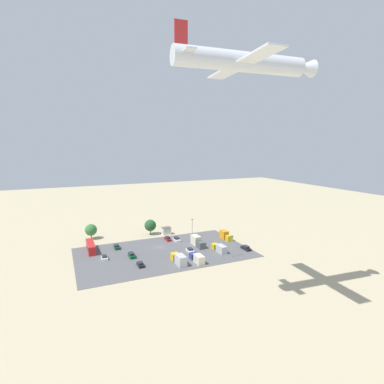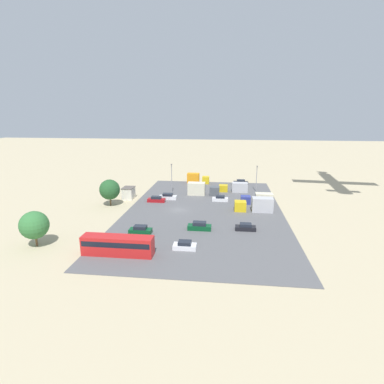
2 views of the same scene
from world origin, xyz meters
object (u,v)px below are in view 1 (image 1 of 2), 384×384
at_px(parked_car_1, 168,239).
at_px(parked_truck_4, 179,259).
at_px(parked_car_5, 190,250).
at_px(parked_truck_2, 197,242).
at_px(parked_car_7, 140,264).
at_px(airplane, 248,62).
at_px(parked_car_4, 246,248).
at_px(parked_car_6, 132,255).
at_px(shed_building, 166,231).
at_px(parked_truck_1, 197,258).
at_px(parked_car_2, 104,258).
at_px(parked_truck_3, 220,248).
at_px(parked_car_0, 117,247).
at_px(parked_car_3, 176,239).
at_px(parked_truck_0, 225,235).
at_px(bus, 91,246).

height_order(parked_car_1, parked_truck_4, parked_truck_4).
bearing_deg(parked_car_5, parked_truck_2, 44.60).
bearing_deg(parked_car_7, parked_car_1, 52.17).
bearing_deg(airplane, parked_car_7, -151.62).
bearing_deg(parked_truck_2, parked_car_7, 23.19).
xyz_separation_m(parked_car_4, parked_car_6, (41.20, -9.96, 0.06)).
height_order(parked_car_1, airplane, airplane).
bearing_deg(parked_car_7, shed_building, 57.32).
height_order(parked_car_1, parked_truck_1, parked_truck_1).
bearing_deg(parked_truck_2, parked_car_2, 0.12).
bearing_deg(parked_truck_3, parked_car_0, 150.81).
distance_m(parked_car_3, parked_truck_2, 10.34).
height_order(parked_car_6, parked_truck_4, parked_truck_4).
bearing_deg(parked_car_6, parked_car_3, 26.63).
distance_m(parked_car_5, parked_car_6, 21.24).
distance_m(parked_car_1, parked_truck_2, 14.08).
bearing_deg(parked_car_7, parked_car_5, 15.36).
xyz_separation_m(parked_car_7, parked_truck_4, (-12.32, 3.13, 0.96)).
height_order(parked_truck_2, airplane, airplane).
distance_m(parked_car_4, parked_car_5, 21.23).
bearing_deg(parked_car_0, parked_truck_1, -47.92).
relative_size(shed_building, parked_truck_0, 0.53).
distance_m(bus, parked_car_4, 58.13).
height_order(parked_car_4, parked_truck_2, parked_truck_2).
height_order(parked_car_7, parked_truck_4, parked_truck_4).
distance_m(parked_car_2, parked_truck_4, 26.27).
relative_size(parked_car_4, parked_truck_3, 0.56).
xyz_separation_m(parked_car_3, parked_truck_4, (7.91, 22.87, 0.89)).
bearing_deg(parked_car_5, parked_car_4, -17.25).
bearing_deg(parked_car_1, parked_car_3, -40.37).
distance_m(parked_truck_3, parked_truck_4, 18.47).
bearing_deg(parked_car_6, parked_truck_0, 6.42).
relative_size(parked_car_4, airplane, 0.14).
relative_size(parked_car_5, parked_truck_1, 0.52).
xyz_separation_m(parked_truck_3, airplane, (14.90, 36.96, 54.86)).
xyz_separation_m(parked_truck_0, parked_truck_4, (27.71, 16.92, 0.01)).
bearing_deg(parked_car_3, parked_car_7, 44.29).
xyz_separation_m(parked_car_4, parked_truck_4, (28.09, 2.36, 0.92)).
relative_size(shed_building, parked_car_2, 0.97).
bearing_deg(bus, parked_car_7, 121.53).
xyz_separation_m(bus, parked_car_5, (-33.37, 16.06, -1.15)).
xyz_separation_m(parked_car_0, airplane, (-19.29, 56.06, 55.49)).
bearing_deg(parked_truck_0, parked_truck_2, 10.98).
distance_m(parked_car_2, parked_truck_2, 35.54).
bearing_deg(parked_car_1, bus, -178.75).
bearing_deg(parked_car_2, parked_car_4, 166.90).
distance_m(parked_car_0, parked_truck_4, 28.69).
relative_size(parked_car_1, parked_truck_0, 0.64).
distance_m(shed_building, parked_car_6, 29.49).
xyz_separation_m(parked_car_1, parked_car_7, (17.28, 22.25, -0.04)).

